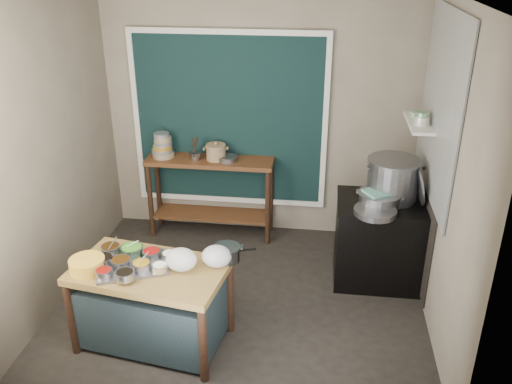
# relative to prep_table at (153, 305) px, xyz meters

# --- Properties ---
(floor) EXTENTS (3.50, 3.00, 0.02)m
(floor) POSITION_rel_prep_table_xyz_m (0.65, 0.70, -0.39)
(floor) COLOR black
(floor) RESTS_ON ground
(back_wall) EXTENTS (3.50, 0.02, 2.80)m
(back_wall) POSITION_rel_prep_table_xyz_m (0.65, 2.21, 1.02)
(back_wall) COLOR gray
(back_wall) RESTS_ON floor
(left_wall) EXTENTS (0.02, 3.00, 2.80)m
(left_wall) POSITION_rel_prep_table_xyz_m (-1.11, 0.70, 1.02)
(left_wall) COLOR gray
(left_wall) RESTS_ON floor
(right_wall) EXTENTS (0.02, 3.00, 2.80)m
(right_wall) POSITION_rel_prep_table_xyz_m (2.41, 0.70, 1.02)
(right_wall) COLOR gray
(right_wall) RESTS_ON floor
(curtain_panel) EXTENTS (2.10, 0.02, 1.90)m
(curtain_panel) POSITION_rel_prep_table_xyz_m (0.30, 2.17, 0.98)
(curtain_panel) COLOR black
(curtain_panel) RESTS_ON back_wall
(curtain_frame) EXTENTS (2.22, 0.03, 2.02)m
(curtain_frame) POSITION_rel_prep_table_xyz_m (0.30, 2.16, 0.98)
(curtain_frame) COLOR beige
(curtain_frame) RESTS_ON back_wall
(tile_panel) EXTENTS (0.02, 1.70, 1.70)m
(tile_panel) POSITION_rel_prep_table_xyz_m (2.38, 1.25, 1.48)
(tile_panel) COLOR #B2B2AA
(tile_panel) RESTS_ON right_wall
(soot_patch) EXTENTS (0.01, 1.30, 1.30)m
(soot_patch) POSITION_rel_prep_table_xyz_m (2.39, 1.35, 0.32)
(soot_patch) COLOR black
(soot_patch) RESTS_ON right_wall
(wall_shelf) EXTENTS (0.22, 0.70, 0.03)m
(wall_shelf) POSITION_rel_prep_table_xyz_m (2.28, 1.55, 1.23)
(wall_shelf) COLOR beige
(wall_shelf) RESTS_ON right_wall
(prep_table) EXTENTS (1.35, 0.91, 0.75)m
(prep_table) POSITION_rel_prep_table_xyz_m (0.00, 0.00, 0.00)
(prep_table) COLOR brown
(prep_table) RESTS_ON floor
(back_counter) EXTENTS (1.45, 0.40, 0.95)m
(back_counter) POSITION_rel_prep_table_xyz_m (0.10, 1.98, 0.10)
(back_counter) COLOR #543318
(back_counter) RESTS_ON floor
(stove_block) EXTENTS (0.90, 0.68, 0.85)m
(stove_block) POSITION_rel_prep_table_xyz_m (2.00, 1.25, 0.05)
(stove_block) COLOR black
(stove_block) RESTS_ON floor
(stove_top) EXTENTS (0.92, 0.69, 0.03)m
(stove_top) POSITION_rel_prep_table_xyz_m (2.00, 1.25, 0.49)
(stove_top) COLOR black
(stove_top) RESTS_ON stove_block
(condiment_tray) EXTENTS (0.68, 0.60, 0.03)m
(condiment_tray) POSITION_rel_prep_table_xyz_m (-0.14, -0.00, 0.39)
(condiment_tray) COLOR gray
(condiment_tray) RESTS_ON prep_table
(condiment_bowls) EXTENTS (0.68, 0.53, 0.08)m
(condiment_bowls) POSITION_rel_prep_table_xyz_m (-0.17, 0.01, 0.43)
(condiment_bowls) COLOR gray
(condiment_bowls) RESTS_ON condiment_tray
(yellow_basin) EXTENTS (0.34, 0.34, 0.11)m
(yellow_basin) POSITION_rel_prep_table_xyz_m (-0.48, -0.10, 0.43)
(yellow_basin) COLOR gold
(yellow_basin) RESTS_ON prep_table
(saucepan) EXTENTS (0.30, 0.30, 0.13)m
(saucepan) POSITION_rel_prep_table_xyz_m (0.61, 0.21, 0.44)
(saucepan) COLOR gray
(saucepan) RESTS_ON prep_table
(plastic_bag_a) EXTENTS (0.30, 0.28, 0.19)m
(plastic_bag_a) POSITION_rel_prep_table_xyz_m (0.27, 0.01, 0.47)
(plastic_bag_a) COLOR white
(plastic_bag_a) RESTS_ON prep_table
(plastic_bag_b) EXTENTS (0.30, 0.28, 0.18)m
(plastic_bag_b) POSITION_rel_prep_table_xyz_m (0.55, 0.11, 0.47)
(plastic_bag_b) COLOR white
(plastic_bag_b) RESTS_ON prep_table
(bowl_stack) EXTENTS (0.25, 0.25, 0.28)m
(bowl_stack) POSITION_rel_prep_table_xyz_m (-0.44, 1.99, 0.70)
(bowl_stack) COLOR tan
(bowl_stack) RESTS_ON back_counter
(utensil_cup) EXTENTS (0.17, 0.17, 0.08)m
(utensil_cup) POSITION_rel_prep_table_xyz_m (-0.06, 1.96, 0.62)
(utensil_cup) COLOR gray
(utensil_cup) RESTS_ON back_counter
(ceramic_crock) EXTENTS (0.28, 0.28, 0.16)m
(ceramic_crock) POSITION_rel_prep_table_xyz_m (0.18, 1.98, 0.65)
(ceramic_crock) COLOR #916D4F
(ceramic_crock) RESTS_ON back_counter
(wide_bowl) EXTENTS (0.29, 0.29, 0.06)m
(wide_bowl) POSITION_rel_prep_table_xyz_m (0.31, 1.95, 0.60)
(wide_bowl) COLOR gray
(wide_bowl) RESTS_ON back_counter
(stock_pot) EXTENTS (0.67, 0.67, 0.41)m
(stock_pot) POSITION_rel_prep_table_xyz_m (2.06, 1.34, 0.71)
(stock_pot) COLOR gray
(stock_pot) RESTS_ON stove_top
(pot_lid) EXTENTS (0.12, 0.40, 0.39)m
(pot_lid) POSITION_rel_prep_table_xyz_m (2.30, 1.25, 0.70)
(pot_lid) COLOR gray
(pot_lid) RESTS_ON stove_top
(steamer) EXTENTS (0.51, 0.51, 0.14)m
(steamer) POSITION_rel_prep_table_xyz_m (1.93, 1.16, 0.57)
(steamer) COLOR gray
(steamer) RESTS_ON stove_top
(green_cloth) EXTENTS (0.35, 0.33, 0.02)m
(green_cloth) POSITION_rel_prep_table_xyz_m (1.93, 1.16, 0.65)
(green_cloth) COLOR #53937B
(green_cloth) RESTS_ON steamer
(shallow_pan) EXTENTS (0.52, 0.52, 0.05)m
(shallow_pan) POSITION_rel_prep_table_xyz_m (1.88, 0.97, 0.53)
(shallow_pan) COLOR gray
(shallow_pan) RESTS_ON stove_top
(shelf_bowl_stack) EXTENTS (0.15, 0.15, 0.12)m
(shelf_bowl_stack) POSITION_rel_prep_table_xyz_m (2.28, 1.45, 1.30)
(shelf_bowl_stack) COLOR silver
(shelf_bowl_stack) RESTS_ON wall_shelf
(shelf_bowl_green) EXTENTS (0.19, 0.19, 0.05)m
(shelf_bowl_green) POSITION_rel_prep_table_xyz_m (2.28, 1.71, 1.27)
(shelf_bowl_green) COLOR gray
(shelf_bowl_green) RESTS_ON wall_shelf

